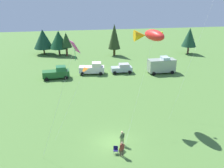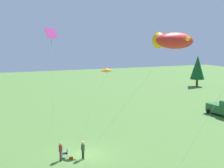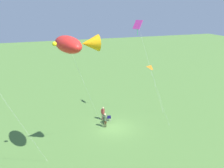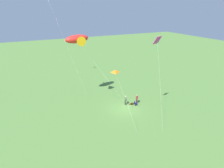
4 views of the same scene
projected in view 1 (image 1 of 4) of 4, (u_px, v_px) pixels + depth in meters
name	position (u px, v px, depth m)	size (l,w,h in m)	color
ground_plane	(113.00, 143.00, 29.82)	(160.00, 160.00, 0.00)	#507A37
person_kite_flyer	(122.00, 137.00, 29.05)	(0.59, 0.38, 1.74)	#373D25
folding_chair	(116.00, 149.00, 27.80)	(0.56, 0.56, 0.82)	#13104B
person_spectator	(122.00, 148.00, 27.11)	(0.53, 0.38, 1.74)	brown
backpack_on_grass	(121.00, 150.00, 28.34)	(0.32, 0.22, 0.22)	red
truck_green_flatbed	(57.00, 73.00, 49.95)	(5.14, 2.71, 2.34)	#235F2B
truck_white_pickup	(93.00, 69.00, 52.52)	(5.21, 2.91, 2.34)	silver
car_silver_compact	(122.00, 68.00, 53.21)	(4.22, 2.24, 1.89)	#ADB9BF
van_motorhome_grey	(162.00, 65.00, 52.89)	(5.47, 2.76, 3.34)	#98A391
treeline_distant	(69.00, 39.00, 64.77)	(61.18, 9.75, 7.98)	brown
kite_large_fish	(151.00, 35.00, 32.08)	(6.16, 8.70, 11.75)	red
kite_diamond_rainbow	(74.00, 50.00, 23.06)	(4.37, 1.33, 12.27)	#D738A0
kite_delta_orange	(84.00, 69.00, 29.58)	(4.18, 2.18, 8.24)	orange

